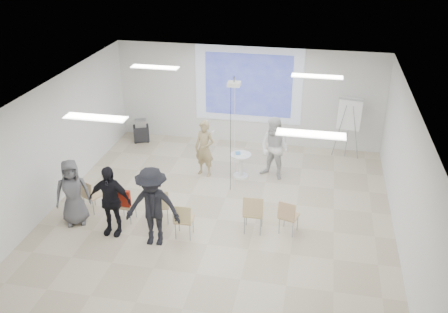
% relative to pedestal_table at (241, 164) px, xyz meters
% --- Properties ---
extents(floor, '(8.00, 9.00, 0.10)m').
position_rel_pedestal_table_xyz_m(floor, '(-0.18, -2.18, -0.43)').
color(floor, beige).
rests_on(floor, ground).
extents(ceiling, '(8.00, 9.00, 0.10)m').
position_rel_pedestal_table_xyz_m(ceiling, '(-0.18, -2.18, 2.67)').
color(ceiling, white).
rests_on(ceiling, wall_back).
extents(wall_back, '(8.00, 0.10, 3.00)m').
position_rel_pedestal_table_xyz_m(wall_back, '(-0.18, 2.37, 1.12)').
color(wall_back, silver).
rests_on(wall_back, floor).
extents(wall_left, '(0.10, 9.00, 3.00)m').
position_rel_pedestal_table_xyz_m(wall_left, '(-4.23, -2.18, 1.12)').
color(wall_left, silver).
rests_on(wall_left, floor).
extents(wall_right, '(0.10, 9.00, 3.00)m').
position_rel_pedestal_table_xyz_m(wall_right, '(3.87, -2.18, 1.12)').
color(wall_right, silver).
rests_on(wall_right, floor).
extents(projection_halo, '(3.20, 0.01, 2.30)m').
position_rel_pedestal_table_xyz_m(projection_halo, '(-0.18, 2.30, 1.47)').
color(projection_halo, silver).
rests_on(projection_halo, wall_back).
extents(projection_image, '(2.60, 0.01, 1.90)m').
position_rel_pedestal_table_xyz_m(projection_image, '(-0.18, 2.29, 1.47)').
color(projection_image, '#2E3B9C').
rests_on(projection_image, wall_back).
extents(pedestal_table, '(0.69, 0.69, 0.69)m').
position_rel_pedestal_table_xyz_m(pedestal_table, '(0.00, 0.00, 0.00)').
color(pedestal_table, white).
rests_on(pedestal_table, floor).
extents(player_left, '(0.75, 0.62, 1.77)m').
position_rel_pedestal_table_xyz_m(player_left, '(-0.97, -0.06, 0.50)').
color(player_left, tan).
rests_on(player_left, floor).
extents(player_right, '(1.14, 1.05, 1.89)m').
position_rel_pedestal_table_xyz_m(player_right, '(0.87, 0.14, 0.56)').
color(player_right, white).
rests_on(player_right, floor).
extents(controller_left, '(0.07, 0.12, 0.04)m').
position_rel_pedestal_table_xyz_m(controller_left, '(-0.79, 0.19, 0.78)').
color(controller_left, white).
rests_on(controller_left, player_left).
extents(controller_right, '(0.09, 0.13, 0.04)m').
position_rel_pedestal_table_xyz_m(controller_right, '(0.69, 0.39, 0.89)').
color(controller_right, white).
rests_on(controller_right, player_right).
extents(chair_far_left, '(0.52, 0.54, 0.83)m').
position_rel_pedestal_table_xyz_m(chair_far_left, '(-3.18, -2.43, 0.11)').
color(chair_far_left, tan).
rests_on(chair_far_left, floor).
extents(chair_left_mid, '(0.39, 0.42, 0.80)m').
position_rel_pedestal_table_xyz_m(chair_left_mid, '(-2.22, -2.69, 0.09)').
color(chair_left_mid, tan).
rests_on(chair_left_mid, floor).
extents(chair_left_inner, '(0.52, 0.54, 0.86)m').
position_rel_pedestal_table_xyz_m(chair_left_inner, '(-1.42, -2.57, 0.12)').
color(chair_left_inner, tan).
rests_on(chair_left_inner, floor).
extents(chair_center, '(0.41, 0.44, 0.85)m').
position_rel_pedestal_table_xyz_m(chair_center, '(-0.75, -3.04, 0.12)').
color(chair_center, tan).
rests_on(chair_center, floor).
extents(chair_right_inner, '(0.46, 0.49, 0.95)m').
position_rel_pedestal_table_xyz_m(chair_right_inner, '(0.71, -2.54, 0.17)').
color(chair_right_inner, '#D0B978').
rests_on(chair_right_inner, floor).
extents(chair_right_far, '(0.49, 0.51, 0.83)m').
position_rel_pedestal_table_xyz_m(chair_right_far, '(1.46, -2.44, 0.11)').
color(chair_right_far, tan).
rests_on(chair_right_far, floor).
extents(red_jacket, '(0.42, 0.11, 0.40)m').
position_rel_pedestal_table_xyz_m(red_jacket, '(-2.22, -2.84, 0.34)').
color(red_jacket, '#B02815').
rests_on(red_jacket, chair_left_mid).
extents(laptop, '(0.37, 0.32, 0.02)m').
position_rel_pedestal_table_xyz_m(laptop, '(-1.45, -2.48, 0.08)').
color(laptop, black).
rests_on(laptop, chair_left_inner).
extents(audience_left, '(1.11, 0.68, 1.88)m').
position_rel_pedestal_table_xyz_m(audience_left, '(-2.35, -3.15, 0.56)').
color(audience_left, black).
rests_on(audience_left, floor).
extents(audience_mid, '(1.37, 0.81, 2.05)m').
position_rel_pedestal_table_xyz_m(audience_mid, '(-1.31, -3.34, 0.64)').
color(audience_mid, black).
rests_on(audience_mid, floor).
extents(audience_outer, '(1.02, 0.88, 1.77)m').
position_rel_pedestal_table_xyz_m(audience_outer, '(-3.34, -2.93, 0.50)').
color(audience_outer, '#5D5C62').
rests_on(audience_outer, floor).
extents(flipchart_easel, '(0.77, 0.59, 1.79)m').
position_rel_pedestal_table_xyz_m(flipchart_easel, '(2.79, 1.81, 0.94)').
color(flipchart_easel, gray).
rests_on(flipchart_easel, floor).
extents(av_cart, '(0.58, 0.53, 0.71)m').
position_rel_pedestal_table_xyz_m(av_cart, '(-3.43, 1.73, -0.06)').
color(av_cart, black).
rests_on(av_cart, floor).
extents(ceiling_projector, '(0.30, 0.25, 3.00)m').
position_rel_pedestal_table_xyz_m(ceiling_projector, '(-0.08, -0.69, 2.30)').
color(ceiling_projector, white).
rests_on(ceiling_projector, ceiling).
extents(fluor_panel_nw, '(1.20, 0.30, 0.02)m').
position_rel_pedestal_table_xyz_m(fluor_panel_nw, '(-2.18, -0.18, 2.59)').
color(fluor_panel_nw, white).
rests_on(fluor_panel_nw, ceiling).
extents(fluor_panel_ne, '(1.20, 0.30, 0.02)m').
position_rel_pedestal_table_xyz_m(fluor_panel_ne, '(1.82, -0.18, 2.59)').
color(fluor_panel_ne, white).
rests_on(fluor_panel_ne, ceiling).
extents(fluor_panel_sw, '(1.20, 0.30, 0.02)m').
position_rel_pedestal_table_xyz_m(fluor_panel_sw, '(-2.18, -3.68, 2.59)').
color(fluor_panel_sw, white).
rests_on(fluor_panel_sw, ceiling).
extents(fluor_panel_se, '(1.20, 0.30, 0.02)m').
position_rel_pedestal_table_xyz_m(fluor_panel_se, '(1.82, -3.68, 2.59)').
color(fluor_panel_se, white).
rests_on(fluor_panel_se, ceiling).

